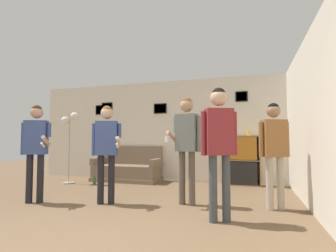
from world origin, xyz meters
name	(u,v)px	position (x,y,z in m)	size (l,w,h in m)	color
ground_plane	(37,250)	(0.00, 0.00, 0.00)	(20.00, 20.00, 0.00)	brown
wall_back	(172,130)	(0.00, 4.68, 1.35)	(8.13, 0.08, 2.70)	silver
wall_right	(310,122)	(2.89, 2.33, 1.35)	(0.06, 7.06, 2.70)	silver
couch	(128,169)	(-1.13, 4.27, 0.30)	(1.79, 0.80, 0.92)	#7A6651
bookshelf	(242,160)	(1.80, 4.46, 0.59)	(0.87, 0.30, 1.19)	#A87F51
floor_lamp	(70,127)	(-2.34, 3.43, 1.40)	(0.49, 0.28, 1.78)	#ADA89E
person_player_foreground_left	(36,142)	(-1.55, 1.54, 1.04)	(0.58, 0.40, 1.69)	black
person_player_foreground_center	(106,143)	(-0.34, 1.85, 1.03)	(0.58, 0.41, 1.67)	black
person_watcher_holding_cup	(187,137)	(0.99, 2.20, 1.13)	(0.55, 0.42, 1.81)	brown
person_spectator_near_bookshelf	(219,138)	(1.62, 1.43, 1.11)	(0.46, 0.33, 1.79)	#3D4247
person_spectator_far_right	(274,144)	(2.37, 2.31, 1.02)	(0.46, 0.33, 1.67)	#B7AD99
bottle_on_floor	(94,180)	(-1.65, 3.52, 0.10)	(0.08, 0.08, 0.27)	#3D6638
drinking_cup	(248,133)	(1.97, 4.47, 1.24)	(0.07, 0.07, 0.11)	yellow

